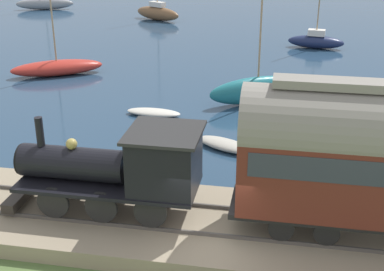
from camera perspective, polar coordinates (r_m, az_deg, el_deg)
ground_plane at (r=16.44m, az=1.77°, el=-13.04°), size 200.00×200.00×0.00m
harbor_water at (r=57.95m, az=8.56°, el=13.03°), size 80.00×80.00×0.01m
rail_embankment at (r=17.32m, az=2.42°, el=-9.92°), size 4.75×56.00×0.65m
steam_locomotive at (r=16.88m, az=-7.05°, el=-3.16°), size 2.26×6.32×3.04m
sailboat_teal at (r=28.99m, az=7.02°, el=4.89°), size 3.66×5.34×8.28m
sailboat_navy at (r=42.06m, az=13.08°, el=9.84°), size 1.68×4.28×7.92m
sailboat_gray at (r=59.99m, az=-15.44°, el=13.43°), size 2.71×6.00×9.00m
sailboat_red at (r=35.05m, az=-14.20°, el=7.05°), size 4.04×5.74×6.59m
sailboat_brown at (r=52.19m, az=-3.69°, el=12.97°), size 3.37×5.04×8.78m
rowboat_mid_harbor at (r=27.27m, az=-4.12°, el=2.48°), size 1.11×2.84×0.33m
rowboat_near_shore at (r=23.38m, az=3.58°, el=-0.98°), size 2.16×2.95×0.40m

